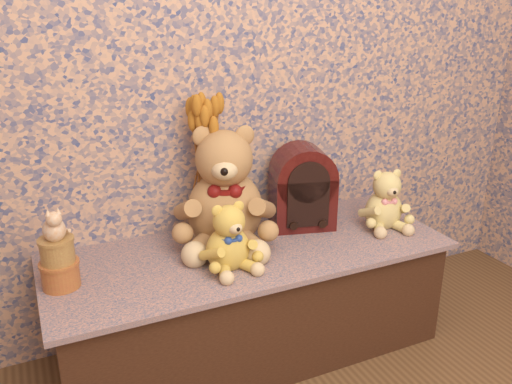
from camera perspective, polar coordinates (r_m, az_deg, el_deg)
display_shelf at (r=2.07m, az=-0.59°, el=-11.54°), size 1.48×0.58×0.44m
teddy_large at (r=1.95m, az=-3.41°, el=1.28°), size 0.52×0.56×0.48m
teddy_medium at (r=1.79m, az=-3.07°, el=-4.40°), size 0.22×0.26×0.25m
teddy_small at (r=2.17m, az=13.68°, el=-0.42°), size 0.25×0.28×0.26m
cathedral_radio at (r=2.11m, az=5.03°, el=0.63°), size 0.28×0.23×0.33m
ceramic_vase at (r=2.04m, az=-5.31°, el=-2.39°), size 0.13×0.13×0.19m
dried_stalks at (r=1.94m, az=-5.61°, el=6.00°), size 0.23×0.23×0.43m
biscuit_tin_lower at (r=1.82m, az=-20.28°, el=-8.34°), size 0.14×0.14×0.09m
biscuit_tin_upper at (r=1.78m, az=-20.61°, el=-5.97°), size 0.11×0.11×0.08m
cat_figurine at (r=1.74m, az=-21.00°, el=-3.07°), size 0.09×0.10×0.11m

